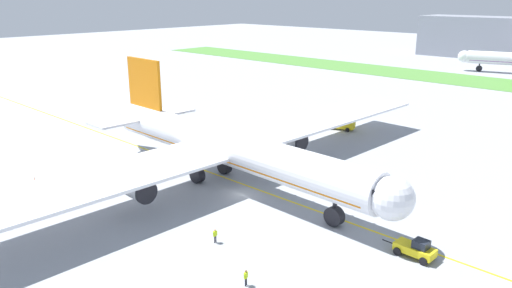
% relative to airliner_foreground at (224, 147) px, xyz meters
% --- Properties ---
extents(ground_plane, '(600.00, 600.00, 0.00)m').
position_rel_airliner_foreground_xyz_m(ground_plane, '(5.21, -1.62, -5.81)').
color(ground_plane, '#9399A0').
rests_on(ground_plane, ground).
extents(apron_taxi_line, '(280.00, 0.36, 0.01)m').
position_rel_airliner_foreground_xyz_m(apron_taxi_line, '(5.21, 1.55, -5.80)').
color(apron_taxi_line, yellow).
rests_on(apron_taxi_line, ground).
extents(grass_median_strip, '(320.00, 24.00, 0.10)m').
position_rel_airliner_foreground_xyz_m(grass_median_strip, '(5.21, 119.14, -5.76)').
color(grass_median_strip, '#4C8438').
rests_on(grass_median_strip, ground).
extents(airliner_foreground, '(60.55, 97.76, 17.09)m').
position_rel_airliner_foreground_xyz_m(airliner_foreground, '(0.00, 0.00, 0.00)').
color(airliner_foreground, white).
rests_on(airliner_foreground, ground).
extents(pushback_tug, '(6.19, 2.36, 2.22)m').
position_rel_airliner_foreground_xyz_m(pushback_tug, '(31.39, -0.73, -4.79)').
color(pushback_tug, yellow).
rests_on(pushback_tug, ground).
extents(ground_crew_wingwalker_port, '(0.27, 0.61, 1.73)m').
position_rel_airliner_foreground_xyz_m(ground_crew_wingwalker_port, '(12.97, -13.60, -4.75)').
color(ground_crew_wingwalker_port, black).
rests_on(ground_crew_wingwalker_port, ground).
extents(ground_crew_marshaller_front, '(0.39, 0.59, 1.75)m').
position_rel_airliner_foreground_xyz_m(ground_crew_marshaller_front, '(21.73, -17.43, -4.74)').
color(ground_crew_marshaller_front, black).
rests_on(ground_crew_marshaller_front, ground).
extents(traffic_cone_port_wing, '(0.36, 0.36, 0.58)m').
position_rel_airliner_foreground_xyz_m(traffic_cone_port_wing, '(-22.15, -19.55, -5.52)').
color(traffic_cone_port_wing, '#F2590C').
rests_on(traffic_cone_port_wing, ground).
extents(service_truck_baggage_loader, '(5.76, 3.34, 2.80)m').
position_rel_airliner_foreground_xyz_m(service_truck_baggage_loader, '(-4.25, 38.10, -4.29)').
color(service_truck_baggage_loader, yellow).
rests_on(service_truck_baggage_loader, ground).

